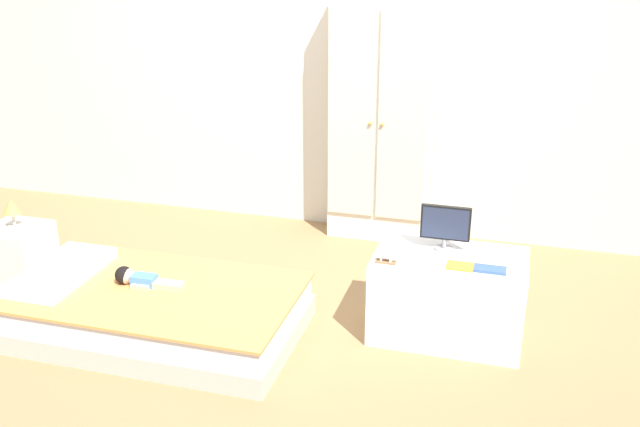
% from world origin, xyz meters
% --- Properties ---
extents(ground_plane, '(10.00, 10.00, 0.02)m').
position_xyz_m(ground_plane, '(0.00, 0.00, -0.01)').
color(ground_plane, '#99754C').
extents(back_wall, '(6.40, 0.05, 2.70)m').
position_xyz_m(back_wall, '(0.00, 1.57, 1.35)').
color(back_wall, silver).
rests_on(back_wall, ground_plane).
extents(bed, '(1.53, 0.87, 0.25)m').
position_xyz_m(bed, '(-0.52, -0.22, 0.13)').
color(bed, beige).
rests_on(bed, ground_plane).
extents(pillow, '(0.32, 0.62, 0.06)m').
position_xyz_m(pillow, '(-1.08, -0.22, 0.28)').
color(pillow, silver).
rests_on(pillow, bed).
extents(doll, '(0.39, 0.13, 0.10)m').
position_xyz_m(doll, '(-0.64, -0.19, 0.29)').
color(doll, '#4C84C6').
rests_on(doll, bed).
extents(nightstand, '(0.33, 0.33, 0.40)m').
position_xyz_m(nightstand, '(-1.55, 0.02, 0.20)').
color(nightstand, silver).
rests_on(nightstand, ground_plane).
extents(table_lamp, '(0.10, 0.10, 0.18)m').
position_xyz_m(table_lamp, '(-1.55, 0.02, 0.52)').
color(table_lamp, '#B7B2AD').
rests_on(table_lamp, nightstand).
extents(wardrobe, '(0.68, 0.26, 1.70)m').
position_xyz_m(wardrobe, '(0.35, 1.41, 0.85)').
color(wardrobe, white).
rests_on(wardrobe, ground_plane).
extents(tv_stand, '(0.78, 0.49, 0.45)m').
position_xyz_m(tv_stand, '(0.98, 0.19, 0.23)').
color(tv_stand, white).
rests_on(tv_stand, ground_plane).
extents(tv_monitor, '(0.26, 0.10, 0.25)m').
position_xyz_m(tv_monitor, '(0.94, 0.27, 0.59)').
color(tv_monitor, '#99999E').
rests_on(tv_monitor, tv_stand).
extents(rocking_horse_toy, '(0.10, 0.04, 0.12)m').
position_xyz_m(rocking_horse_toy, '(0.68, 0.03, 0.51)').
color(rocking_horse_toy, '#8E6642').
rests_on(rocking_horse_toy, tv_stand).
extents(book_orange, '(0.13, 0.10, 0.01)m').
position_xyz_m(book_orange, '(1.04, 0.08, 0.46)').
color(book_orange, orange).
rests_on(book_orange, tv_stand).
extents(book_blue, '(0.16, 0.08, 0.01)m').
position_xyz_m(book_blue, '(1.19, 0.08, 0.46)').
color(book_blue, blue).
rests_on(book_blue, tv_stand).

